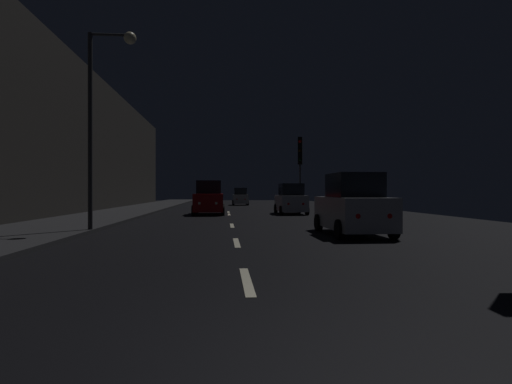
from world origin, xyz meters
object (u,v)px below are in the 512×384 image
Objects in this scene: car_distant_taillights at (240,197)px; car_parked_right_far at (291,200)px; traffic_light_far_right at (300,157)px; car_parked_right_near at (353,207)px; car_approaching_headlights at (209,199)px; streetlamp_overhead at (103,100)px.

car_distant_taillights is 18.34m from car_parked_right_far.
car_parked_right_near is (-0.80, -14.11, -2.89)m from traffic_light_far_right.
car_parked_right_near is at bearing 10.11° from traffic_light_far_right.
traffic_light_far_right reaches higher than car_distant_taillights.
car_approaching_headlights is at bearing 22.49° from car_parked_right_near.
streetlamp_overhead is 13.12m from car_approaching_headlights.
car_approaching_headlights is at bearing 74.44° from streetlamp_overhead.
traffic_light_far_right is at bearing -3.22° from car_parked_right_near.
streetlamp_overhead is 15.54m from car_parked_right_far.
traffic_light_far_right is 17.88m from car_distant_taillights.
car_parked_right_far is (8.82, 12.19, -3.88)m from streetlamp_overhead.
car_distant_taillights is at bearing 4.78° from car_parked_right_near.
car_parked_right_far is at bearing 90.97° from car_approaching_headlights.
car_parked_right_far is (5.45, 0.09, -0.08)m from car_approaching_headlights.
streetlamp_overhead is at bearing 83.14° from car_parked_right_near.
car_approaching_headlights is (3.37, 12.10, -3.79)m from streetlamp_overhead.
car_approaching_headlights is 1.17× the size of car_distant_taillights.
car_parked_right_near is (-0.00, -13.25, 0.05)m from car_parked_right_far.
streetlamp_overhead reaches higher than car_approaching_headlights.
streetlamp_overhead is 9.67m from car_parked_right_near.
traffic_light_far_right reaches higher than car_parked_right_near.
streetlamp_overhead is (-9.61, -13.05, 0.94)m from traffic_light_far_right.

